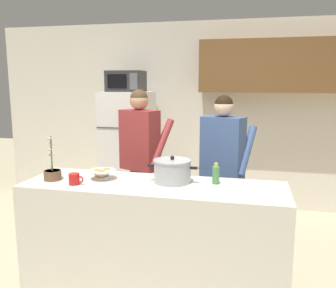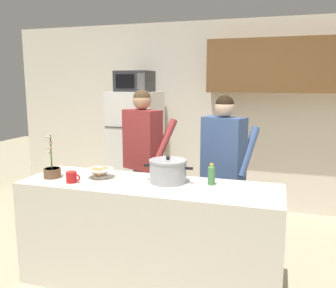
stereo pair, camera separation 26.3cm
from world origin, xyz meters
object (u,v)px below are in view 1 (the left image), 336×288
(person_by_sink, at_px, (223,157))
(bread_bowl, at_px, (102,174))
(person_near_pot, at_px, (140,148))
(cooking_pot, at_px, (172,171))
(potted_orchid, at_px, (53,173))
(microwave, at_px, (126,81))
(bottle_near_edge, at_px, (216,174))
(coffee_mug, at_px, (75,179))
(refrigerator, at_px, (128,151))

(person_by_sink, bearing_deg, bread_bowl, -145.53)
(person_near_pot, distance_m, cooking_pot, 0.93)
(potted_orchid, bearing_deg, microwave, 89.52)
(person_near_pot, bearing_deg, bread_bowl, -97.32)
(person_near_pot, bearing_deg, bottle_near_edge, -38.81)
(person_near_pot, bearing_deg, microwave, 117.00)
(bottle_near_edge, bearing_deg, coffee_mug, -165.68)
(bread_bowl, distance_m, potted_orchid, 0.43)
(person_near_pot, xyz_separation_m, bread_bowl, (-0.10, -0.80, -0.09))
(cooking_pot, bearing_deg, microwave, 120.50)
(potted_orchid, bearing_deg, person_by_sink, 29.86)
(refrigerator, bearing_deg, cooking_pot, -59.81)
(person_near_pot, relative_size, potted_orchid, 4.36)
(person_near_pot, height_order, potted_orchid, person_near_pot)
(bread_bowl, height_order, bottle_near_edge, bottle_near_edge)
(coffee_mug, height_order, bottle_near_edge, bottle_near_edge)
(bread_bowl, bearing_deg, person_by_sink, 34.47)
(microwave, distance_m, person_by_sink, 1.93)
(person_by_sink, xyz_separation_m, cooking_pot, (-0.38, -0.65, -0.01))
(person_by_sink, xyz_separation_m, coffee_mug, (-1.16, -0.90, -0.06))
(bread_bowl, relative_size, potted_orchid, 0.62)
(person_by_sink, distance_m, potted_orchid, 1.64)
(coffee_mug, bearing_deg, bottle_near_edge, 14.32)
(microwave, bearing_deg, refrigerator, 90.07)
(coffee_mug, xyz_separation_m, bottle_near_edge, (1.15, 0.29, 0.04))
(microwave, height_order, person_near_pot, microwave)
(refrigerator, relative_size, potted_orchid, 4.22)
(person_near_pot, relative_size, coffee_mug, 12.93)
(person_by_sink, xyz_separation_m, bottle_near_edge, (-0.01, -0.61, -0.02))
(person_near_pot, distance_m, bottle_near_edge, 1.15)
(person_near_pot, height_order, coffee_mug, person_near_pot)
(bread_bowl, bearing_deg, bottle_near_edge, 4.64)
(refrigerator, relative_size, person_near_pot, 0.97)
(person_near_pot, distance_m, person_by_sink, 0.91)
(potted_orchid, bearing_deg, bottle_near_edge, 8.28)
(person_near_pot, xyz_separation_m, person_by_sink, (0.90, -0.11, -0.04))
(bread_bowl, bearing_deg, person_near_pot, 82.68)
(person_by_sink, relative_size, potted_orchid, 4.24)
(cooking_pot, bearing_deg, coffee_mug, -162.11)
(person_by_sink, relative_size, bread_bowl, 6.82)
(cooking_pot, height_order, bread_bowl, cooking_pot)
(refrigerator, bearing_deg, person_near_pot, -63.51)
(cooking_pot, distance_m, bottle_near_edge, 0.37)
(cooking_pot, xyz_separation_m, coffee_mug, (-0.78, -0.25, -0.05))
(cooking_pot, height_order, potted_orchid, potted_orchid)
(coffee_mug, relative_size, bottle_near_edge, 0.73)
(cooking_pot, bearing_deg, bottle_near_edge, 6.36)
(bread_bowl, bearing_deg, potted_orchid, -163.27)
(person_by_sink, relative_size, coffee_mug, 12.56)
(microwave, relative_size, coffee_mug, 3.66)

